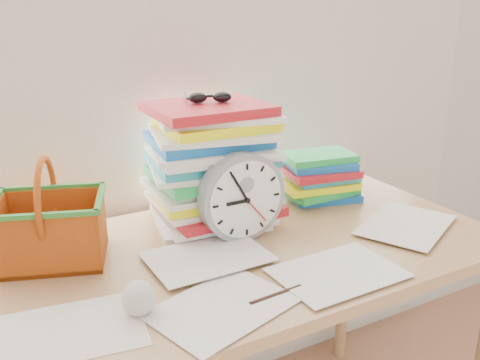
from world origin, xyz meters
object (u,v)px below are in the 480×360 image
paper_stack (214,164)px  book_stack (320,176)px  basket (48,211)px  desk (230,276)px  clock (242,197)px

paper_stack → book_stack: size_ratio=1.39×
paper_stack → basket: 0.45m
desk → basket: (-0.39, 0.16, 0.20)m
book_stack → basket: 0.81m
book_stack → basket: (-0.81, -0.02, 0.05)m
paper_stack → clock: (0.01, -0.15, -0.05)m
clock → basket: 0.47m
desk → book_stack: (0.42, 0.18, 0.15)m
paper_stack → book_stack: 0.38m
basket → book_stack: bearing=21.2°
book_stack → basket: size_ratio=0.99×
desk → clock: size_ratio=6.02×
paper_stack → book_stack: (0.36, -0.01, -0.09)m
desk → clock: bearing=37.3°
paper_stack → book_stack: paper_stack is taller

